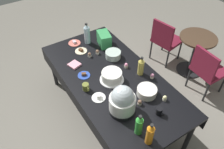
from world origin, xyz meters
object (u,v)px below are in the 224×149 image
cupcake_vanilla (126,65)px  maroon_chair_right (207,69)px  slow_cooker (122,101)px  cupcake_rose (97,52)px  dessert_plate_cobalt (84,75)px  cupcake_berry (165,98)px  potluck_table (112,81)px  coffee_mug_black (159,111)px  soda_carton (104,39)px  cupcake_lemon (152,76)px  maroon_chair_left (165,39)px  dessert_plate_cream (81,51)px  soda_bottle_lime_soda (139,125)px  frosted_layer_cake (112,76)px  round_cafe_table (195,48)px  soda_bottle_ginger_ale (141,66)px  cupcake_mint (140,102)px  ceramic_snack_bowl (147,91)px  cupcake_cocoa (89,55)px  dessert_plate_coral (74,43)px  coffee_mug_olive (86,87)px  glass_salad_bowl (113,55)px  dessert_plate_white (99,97)px  soda_bottle_orange_juice (150,134)px

cupcake_vanilla → maroon_chair_right: size_ratio=0.08×
slow_cooker → cupcake_rose: 1.07m
dessert_plate_cobalt → cupcake_berry: bearing=34.5°
potluck_table → dessert_plate_cobalt: bearing=-127.7°
coffee_mug_black → soda_carton: 1.43m
cupcake_lemon → coffee_mug_black: (0.48, -0.30, 0.01)m
dessert_plate_cobalt → maroon_chair_left: size_ratio=0.19×
dessert_plate_cream → soda_bottle_lime_soda: bearing=-4.4°
frosted_layer_cake → round_cafe_table: (-0.09, 1.72, -0.32)m
dessert_plate_cobalt → soda_bottle_ginger_ale: (0.36, 0.64, 0.12)m
cupcake_mint → maroon_chair_left: maroon_chair_left is taller
frosted_layer_cake → round_cafe_table: frosted_layer_cake is taller
ceramic_snack_bowl → cupcake_lemon: size_ratio=3.53×
cupcake_berry → cupcake_cocoa: size_ratio=1.00×
slow_cooker → soda_bottle_ginger_ale: 0.65m
ceramic_snack_bowl → dessert_plate_coral: (-1.40, -0.28, -0.04)m
soda_bottle_ginger_ale → coffee_mug_olive: bearing=-99.9°
ceramic_snack_bowl → cupcake_cocoa: bearing=-166.8°
dessert_plate_coral → cupcake_rose: cupcake_rose is taller
cupcake_rose → soda_carton: (-0.14, 0.20, 0.07)m
dessert_plate_cream → maroon_chair_right: 1.92m
ceramic_snack_bowl → maroon_chair_left: maroon_chair_left is taller
cupcake_cocoa → frosted_layer_cake: bearing=1.3°
frosted_layer_cake → coffee_mug_olive: bearing=-94.2°
glass_salad_bowl → cupcake_rose: glass_salad_bowl is taller
cupcake_vanilla → soda_bottle_lime_soda: size_ratio=0.25×
dessert_plate_white → dessert_plate_cream: bearing=165.8°
maroon_chair_left → maroon_chair_right: bearing=-0.1°
potluck_table → glass_salad_bowl: size_ratio=10.04×
potluck_table → soda_bottle_orange_juice: 1.01m
cupcake_cocoa → soda_carton: soda_carton is taller
soda_bottle_orange_juice → round_cafe_table: bearing=118.5°
frosted_layer_cake → maroon_chair_left: frosted_layer_cake is taller
cupcake_vanilla → soda_bottle_lime_soda: soda_bottle_lime_soda is taller
maroon_chair_right → ceramic_snack_bowl: bearing=-87.0°
cupcake_mint → cupcake_rose: bearing=176.9°
potluck_table → cupcake_vanilla: (-0.06, 0.27, 0.09)m
slow_cooker → dessert_plate_coral: 1.45m
frosted_layer_cake → slow_cooker: 0.50m
coffee_mug_black → maroon_chair_left: size_ratio=0.13×
dessert_plate_white → maroon_chair_right: (0.19, 1.78, -0.27)m
slow_cooker → cupcake_vanilla: (-0.57, 0.46, -0.13)m
soda_bottle_orange_juice → potluck_table: bearing=169.0°
cupcake_mint → cupcake_vanilla: bearing=158.5°
dessert_plate_cream → dessert_plate_white: dessert_plate_white is taller
round_cafe_table → glass_salad_bowl: bearing=-101.2°
ceramic_snack_bowl → dessert_plate_cobalt: 0.84m
ceramic_snack_bowl → dessert_plate_cobalt: (-0.69, -0.48, -0.04)m
dessert_plate_cobalt → cupcake_rose: cupcake_rose is taller
dessert_plate_coral → cupcake_berry: cupcake_berry is taller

